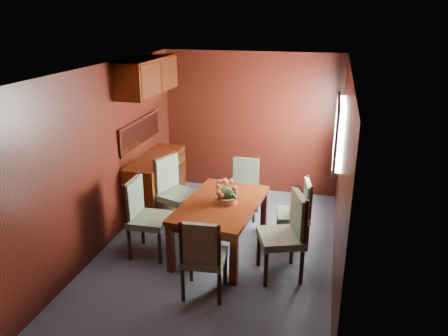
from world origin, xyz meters
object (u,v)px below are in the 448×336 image
(sideboard, at_px, (157,184))
(chair_right_near, at_px, (288,230))
(flower_centerpiece, at_px, (226,192))
(dining_table, at_px, (221,209))
(chair_head, at_px, (203,254))
(chair_left_near, at_px, (143,213))

(sideboard, relative_size, chair_right_near, 1.31)
(sideboard, bearing_deg, flower_centerpiece, -34.32)
(dining_table, bearing_deg, sideboard, 149.39)
(sideboard, distance_m, chair_head, 2.39)
(dining_table, xyz_separation_m, chair_left_near, (-0.95, -0.31, -0.02))
(dining_table, bearing_deg, chair_left_near, -156.70)
(dining_table, bearing_deg, chair_head, -81.20)
(chair_left_near, bearing_deg, flower_centerpiece, 106.23)
(chair_right_near, xyz_separation_m, chair_head, (-0.84, -0.67, -0.05))
(dining_table, relative_size, flower_centerpiece, 5.19)
(sideboard, height_order, chair_head, chair_head)
(sideboard, xyz_separation_m, chair_head, (1.35, -1.97, 0.09))
(flower_centerpiece, bearing_deg, chair_head, -90.16)
(chair_head, xyz_separation_m, flower_centerpiece, (0.00, 1.04, 0.30))
(dining_table, distance_m, chair_head, 1.03)
(flower_centerpiece, bearing_deg, dining_table, -163.57)
(dining_table, height_order, flower_centerpiece, flower_centerpiece)
(chair_head, distance_m, flower_centerpiece, 1.08)
(sideboard, height_order, chair_left_near, chair_left_near)
(dining_table, distance_m, chair_right_near, 0.97)
(chair_right_near, relative_size, flower_centerpiece, 3.56)
(sideboard, relative_size, flower_centerpiece, 4.65)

